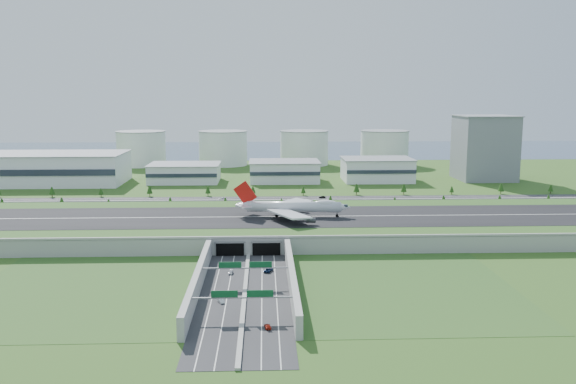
{
  "coord_description": "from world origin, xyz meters",
  "views": [
    {
      "loc": [
        7.62,
        -327.55,
        75.85
      ],
      "look_at": [
        22.03,
        35.0,
        16.11
      ],
      "focal_mm": 38.0,
      "sensor_mm": 36.0,
      "label": 1
    }
  ],
  "objects_px": {
    "car_3": "(268,326)",
    "car_5": "(322,197)",
    "car_6": "(516,200)",
    "office_tower": "(484,148)",
    "car_7": "(222,199)",
    "fuel_tank_a": "(141,149)",
    "car_2": "(269,270)",
    "car_0": "(231,272)",
    "car_4": "(47,203)",
    "boeing_747": "(293,207)",
    "car_1": "(221,300)"
  },
  "relations": [
    {
      "from": "car_2",
      "to": "car_1",
      "type": "bearing_deg",
      "value": 86.63
    },
    {
      "from": "boeing_747",
      "to": "car_2",
      "type": "height_order",
      "value": "boeing_747"
    },
    {
      "from": "car_0",
      "to": "car_4",
      "type": "xyz_separation_m",
      "value": [
        -134.4,
        167.07,
        -0.01
      ]
    },
    {
      "from": "car_0",
      "to": "car_7",
      "type": "xyz_separation_m",
      "value": [
        -15.98,
        179.75,
        0.09
      ]
    },
    {
      "from": "car_2",
      "to": "car_6",
      "type": "relative_size",
      "value": 0.94
    },
    {
      "from": "car_3",
      "to": "car_4",
      "type": "height_order",
      "value": "car_4"
    },
    {
      "from": "car_0",
      "to": "car_2",
      "type": "xyz_separation_m",
      "value": [
        15.91,
        2.59,
        0.06
      ]
    },
    {
      "from": "office_tower",
      "to": "car_7",
      "type": "bearing_deg",
      "value": -156.97
    },
    {
      "from": "car_0",
      "to": "car_6",
      "type": "relative_size",
      "value": 0.7
    },
    {
      "from": "car_1",
      "to": "car_2",
      "type": "xyz_separation_m",
      "value": [
        17.69,
        37.77,
        0.06
      ]
    },
    {
      "from": "car_1",
      "to": "car_4",
      "type": "xyz_separation_m",
      "value": [
        -132.62,
        202.25,
        -0.01
      ]
    },
    {
      "from": "fuel_tank_a",
      "to": "car_1",
      "type": "bearing_deg",
      "value": -75.27
    },
    {
      "from": "car_0",
      "to": "car_2",
      "type": "relative_size",
      "value": 0.75
    },
    {
      "from": "car_3",
      "to": "car_7",
      "type": "height_order",
      "value": "car_7"
    },
    {
      "from": "car_3",
      "to": "car_5",
      "type": "distance_m",
      "value": 246.87
    },
    {
      "from": "car_4",
      "to": "car_6",
      "type": "relative_size",
      "value": 0.69
    },
    {
      "from": "boeing_747",
      "to": "car_0",
      "type": "distance_m",
      "value": 86.0
    },
    {
      "from": "office_tower",
      "to": "car_3",
      "type": "height_order",
      "value": "office_tower"
    },
    {
      "from": "car_2",
      "to": "boeing_747",
      "type": "bearing_deg",
      "value": -78.59
    },
    {
      "from": "office_tower",
      "to": "boeing_747",
      "type": "relative_size",
      "value": 0.85
    },
    {
      "from": "car_6",
      "to": "car_7",
      "type": "bearing_deg",
      "value": 100.24
    },
    {
      "from": "office_tower",
      "to": "car_2",
      "type": "distance_m",
      "value": 333.08
    },
    {
      "from": "car_0",
      "to": "car_4",
      "type": "bearing_deg",
      "value": 135.22
    },
    {
      "from": "fuel_tank_a",
      "to": "car_2",
      "type": "xyz_separation_m",
      "value": [
        129.27,
        -386.77,
        -16.58
      ]
    },
    {
      "from": "car_3",
      "to": "office_tower",
      "type": "bearing_deg",
      "value": -128.45
    },
    {
      "from": "car_3",
      "to": "car_4",
      "type": "bearing_deg",
      "value": -65.36
    },
    {
      "from": "boeing_747",
      "to": "car_5",
      "type": "distance_m",
      "value": 107.5
    },
    {
      "from": "car_3",
      "to": "car_5",
      "type": "height_order",
      "value": "car_5"
    },
    {
      "from": "fuel_tank_a",
      "to": "car_0",
      "type": "distance_m",
      "value": 405.87
    },
    {
      "from": "car_5",
      "to": "car_7",
      "type": "bearing_deg",
      "value": -99.69
    },
    {
      "from": "car_0",
      "to": "boeing_747",
      "type": "bearing_deg",
      "value": 75.8
    },
    {
      "from": "car_1",
      "to": "car_3",
      "type": "relative_size",
      "value": 0.96
    },
    {
      "from": "car_5",
      "to": "car_7",
      "type": "distance_m",
      "value": 72.16
    },
    {
      "from": "fuel_tank_a",
      "to": "car_2",
      "type": "distance_m",
      "value": 408.14
    },
    {
      "from": "car_6",
      "to": "fuel_tank_a",
      "type": "bearing_deg",
      "value": 67.98
    },
    {
      "from": "car_3",
      "to": "car_6",
      "type": "distance_m",
      "value": 285.25
    },
    {
      "from": "car_4",
      "to": "car_5",
      "type": "bearing_deg",
      "value": -82.26
    },
    {
      "from": "boeing_747",
      "to": "car_4",
      "type": "bearing_deg",
      "value": 157.09
    },
    {
      "from": "fuel_tank_a",
      "to": "car_5",
      "type": "xyz_separation_m",
      "value": [
        169.46,
        -206.29,
        -16.59
      ]
    },
    {
      "from": "car_0",
      "to": "car_5",
      "type": "distance_m",
      "value": 191.48
    },
    {
      "from": "car_1",
      "to": "boeing_747",
      "type": "bearing_deg",
      "value": 49.88
    },
    {
      "from": "fuel_tank_a",
      "to": "car_1",
      "type": "distance_m",
      "value": 439.27
    },
    {
      "from": "boeing_747",
      "to": "car_0",
      "type": "xyz_separation_m",
      "value": [
        -29.93,
        -79.59,
        -12.82
      ]
    },
    {
      "from": "car_6",
      "to": "car_3",
      "type": "bearing_deg",
      "value": 156.48
    },
    {
      "from": "boeing_747",
      "to": "fuel_tank_a",
      "type": "bearing_deg",
      "value": 119.94
    },
    {
      "from": "car_0",
      "to": "car_2",
      "type": "bearing_deg",
      "value": 15.67
    },
    {
      "from": "office_tower",
      "to": "boeing_747",
      "type": "xyz_separation_m",
      "value": [
        -176.71,
        -194.77,
        -13.82
      ]
    },
    {
      "from": "boeing_747",
      "to": "car_6",
      "type": "relative_size",
      "value": 10.5
    },
    {
      "from": "car_1",
      "to": "car_6",
      "type": "bearing_deg",
      "value": 21.37
    },
    {
      "from": "car_2",
      "to": "car_7",
      "type": "height_order",
      "value": "car_7"
    }
  ]
}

